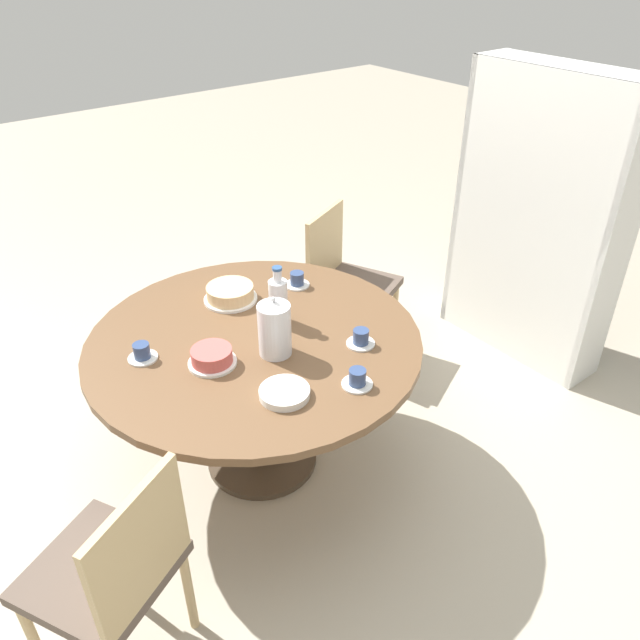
% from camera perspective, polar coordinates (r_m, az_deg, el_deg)
% --- Properties ---
extents(ground_plane, '(14.00, 14.00, 0.00)m').
position_cam_1_polar(ground_plane, '(3.10, -5.27, -12.54)').
color(ground_plane, '#B2A893').
extents(dining_table, '(1.42, 1.42, 0.71)m').
position_cam_1_polar(dining_table, '(2.72, -5.89, -3.76)').
color(dining_table, '#473828').
rests_on(dining_table, ground_plane).
extents(chair_a, '(0.57, 0.57, 0.86)m').
position_cam_1_polar(chair_a, '(2.20, -18.34, -20.97)').
color(chair_a, tan).
rests_on(chair_a, ground_plane).
extents(chair_b, '(0.55, 0.55, 0.86)m').
position_cam_1_polar(chair_b, '(3.55, 2.40, 3.71)').
color(chair_b, tan).
rests_on(chair_b, ground_plane).
extents(bookshelf, '(0.96, 0.28, 1.62)m').
position_cam_1_polar(bookshelf, '(3.64, 19.11, 8.10)').
color(bookshelf, silver).
rests_on(bookshelf, ground_plane).
extents(coffee_pot, '(0.13, 0.13, 0.26)m').
position_cam_1_polar(coffee_pot, '(2.48, -4.18, -0.73)').
color(coffee_pot, silver).
rests_on(coffee_pot, dining_table).
extents(water_bottle, '(0.08, 0.08, 0.27)m').
position_cam_1_polar(water_bottle, '(2.69, -3.83, 1.86)').
color(water_bottle, silver).
rests_on(water_bottle, dining_table).
extents(cake_main, '(0.25, 0.25, 0.07)m').
position_cam_1_polar(cake_main, '(2.90, -8.21, 2.41)').
color(cake_main, white).
rests_on(cake_main, dining_table).
extents(cake_second, '(0.19, 0.19, 0.07)m').
position_cam_1_polar(cake_second, '(2.50, -9.85, -3.36)').
color(cake_second, white).
rests_on(cake_second, dining_table).
extents(cup_a, '(0.12, 0.12, 0.07)m').
position_cam_1_polar(cup_a, '(2.58, 3.75, -1.71)').
color(cup_a, silver).
rests_on(cup_a, dining_table).
extents(cup_b, '(0.12, 0.12, 0.07)m').
position_cam_1_polar(cup_b, '(2.36, 3.43, -5.41)').
color(cup_b, silver).
rests_on(cup_b, dining_table).
extents(cup_c, '(0.12, 0.12, 0.07)m').
position_cam_1_polar(cup_c, '(3.00, -2.11, 3.64)').
color(cup_c, silver).
rests_on(cup_c, dining_table).
extents(cup_d, '(0.12, 0.12, 0.07)m').
position_cam_1_polar(cup_d, '(2.59, -15.96, -2.91)').
color(cup_d, silver).
rests_on(cup_d, dining_table).
extents(plate_stack, '(0.19, 0.19, 0.03)m').
position_cam_1_polar(plate_stack, '(2.32, -3.27, -6.66)').
color(plate_stack, white).
rests_on(plate_stack, dining_table).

